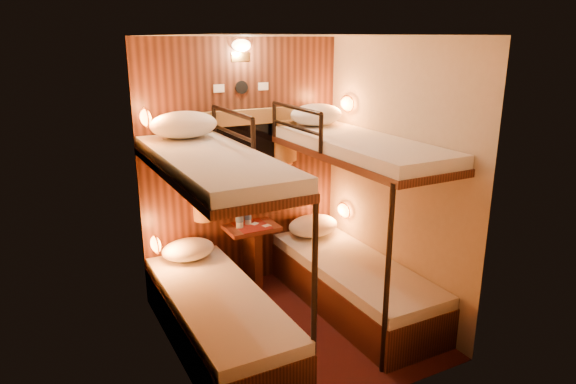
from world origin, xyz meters
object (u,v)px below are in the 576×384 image
bunk_left (217,281)px  table (252,249)px  bottle_left (239,217)px  bottle_right (248,215)px  bunk_right (354,251)px

bunk_left → table: size_ratio=2.90×
bunk_left → table: 1.02m
bottle_left → bottle_right: bottle_left is taller
bunk_left → bunk_right: size_ratio=1.00×
table → bottle_left: 0.37m
bunk_left → bottle_left: 0.97m
bunk_right → bottle_right: bunk_right is taller
table → bunk_left: bearing=-129.7°
bottle_left → bunk_left: bearing=-123.7°
bunk_left → bottle_right: bunk_left is taller
bunk_left → bottle_left: bunk_left is taller
bunk_right → bottle_right: (-0.66, 0.84, 0.19)m
bunk_left → bunk_right: same height
bottle_right → table: bearing=-79.0°
bunk_right → bottle_left: bunk_right is taller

